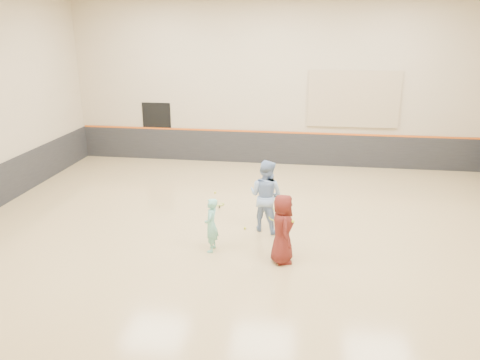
# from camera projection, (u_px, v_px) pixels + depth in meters

# --- Properties ---
(room) EXTENTS (15.04, 12.04, 6.22)m
(room) POSITION_uv_depth(u_px,v_px,m) (255.00, 198.00, 11.88)
(room) COLOR tan
(room) RESTS_ON ground
(wainscot_back) EXTENTS (14.90, 0.04, 1.20)m
(wainscot_back) POSITION_uv_depth(u_px,v_px,m) (273.00, 148.00, 17.55)
(wainscot_back) COLOR #232326
(wainscot_back) RESTS_ON floor
(accent_stripe) EXTENTS (14.90, 0.03, 0.06)m
(accent_stripe) POSITION_uv_depth(u_px,v_px,m) (274.00, 132.00, 17.35)
(accent_stripe) COLOR #D85914
(accent_stripe) RESTS_ON wall_back
(acoustic_panel) EXTENTS (3.20, 0.08, 2.00)m
(acoustic_panel) POSITION_uv_depth(u_px,v_px,m) (354.00, 99.00, 16.55)
(acoustic_panel) COLOR tan
(acoustic_panel) RESTS_ON wall_back
(doorway) EXTENTS (1.10, 0.05, 2.20)m
(doorway) POSITION_uv_depth(u_px,v_px,m) (157.00, 131.00, 18.03)
(doorway) COLOR black
(doorway) RESTS_ON floor
(girl) EXTENTS (0.32, 0.47, 1.29)m
(girl) POSITION_uv_depth(u_px,v_px,m) (211.00, 225.00, 10.71)
(girl) COLOR #73C7B2
(girl) RESTS_ON floor
(instructor) EXTENTS (1.11, 1.01, 1.85)m
(instructor) POSITION_uv_depth(u_px,v_px,m) (266.00, 196.00, 11.73)
(instructor) COLOR #87A4D1
(instructor) RESTS_ON floor
(young_man) EXTENTS (0.67, 0.87, 1.57)m
(young_man) POSITION_uv_depth(u_px,v_px,m) (282.00, 229.00, 10.17)
(young_man) COLOR #581914
(young_man) RESTS_ON floor
(held_racket) EXTENTS (0.40, 0.40, 0.61)m
(held_racket) POSITION_uv_depth(u_px,v_px,m) (274.00, 215.00, 11.60)
(held_racket) COLOR #CAE031
(held_racket) RESTS_ON instructor
(spare_racket) EXTENTS (0.67, 0.67, 0.12)m
(spare_racket) POSITION_uv_depth(u_px,v_px,m) (219.00, 203.00, 13.65)
(spare_racket) COLOR #A4D12E
(spare_racket) RESTS_ON floor
(ball_under_racket) EXTENTS (0.07, 0.07, 0.07)m
(ball_under_racket) POSITION_uv_depth(u_px,v_px,m) (245.00, 228.00, 12.02)
(ball_under_racket) COLOR gold
(ball_under_racket) RESTS_ON floor
(ball_in_hand) EXTENTS (0.07, 0.07, 0.07)m
(ball_in_hand) POSITION_uv_depth(u_px,v_px,m) (293.00, 221.00, 9.94)
(ball_in_hand) COLOR yellow
(ball_in_hand) RESTS_ON young_man
(ball_beside_spare) EXTENTS (0.07, 0.07, 0.07)m
(ball_beside_spare) POSITION_uv_depth(u_px,v_px,m) (215.00, 193.00, 14.57)
(ball_beside_spare) COLOR yellow
(ball_beside_spare) RESTS_ON floor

